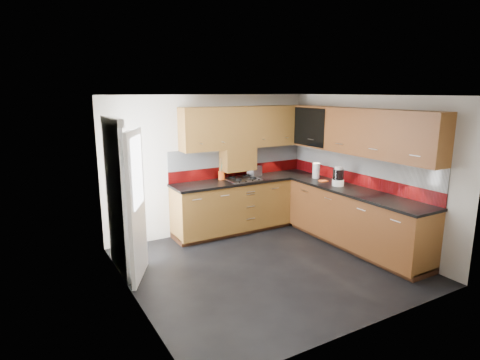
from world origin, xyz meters
TOP-DOWN VIEW (x-y plane):
  - room at (0.00, 0.00)m, footprint 4.00×3.80m
  - base_cabinets at (1.07, 0.72)m, footprint 2.70×3.20m
  - countertop at (1.05, 0.70)m, footprint 2.72×3.22m
  - backsplash at (1.28, 0.93)m, footprint 2.70×3.20m
  - upper_cabinets at (1.23, 0.78)m, footprint 2.50×3.20m
  - extractor_hood at (0.45, 1.64)m, footprint 0.60×0.33m
  - glass_cabinet at (1.71, 1.07)m, footprint 0.32×0.80m
  - back_door at (-1.78, 0.75)m, footprint 0.42×1.19m
  - gas_hob at (0.45, 1.47)m, footprint 0.56×0.50m
  - utensil_pot at (0.14, 1.66)m, footprint 0.12×0.12m
  - toaster at (0.79, 1.62)m, footprint 0.30×0.24m
  - food_processor at (1.57, 0.29)m, footprint 0.19×0.19m
  - paper_towel at (1.64, 0.92)m, footprint 0.17×0.17m
  - orange_cloth at (1.58, 0.65)m, footprint 0.15×0.13m

SIDE VIEW (x-z plane):
  - base_cabinets at x=1.07m, z-range -0.04..0.91m
  - countertop at x=1.05m, z-range 0.90..0.94m
  - orange_cloth at x=1.58m, z-range 0.94..0.95m
  - gas_hob at x=0.45m, z-range 0.93..0.98m
  - toaster at x=0.79m, z-range 0.94..1.12m
  - back_door at x=-1.78m, z-range 0.01..2.05m
  - utensil_pot at x=0.14m, z-range 0.83..1.24m
  - paper_towel at x=1.64m, z-range 0.94..1.21m
  - food_processor at x=1.57m, z-range 0.93..1.24m
  - backsplash at x=1.28m, z-range 0.94..1.48m
  - extractor_hood at x=0.45m, z-range 1.08..1.48m
  - room at x=0.00m, z-range 0.18..2.82m
  - upper_cabinets at x=1.23m, z-range 1.48..2.20m
  - glass_cabinet at x=1.71m, z-range 1.54..2.20m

